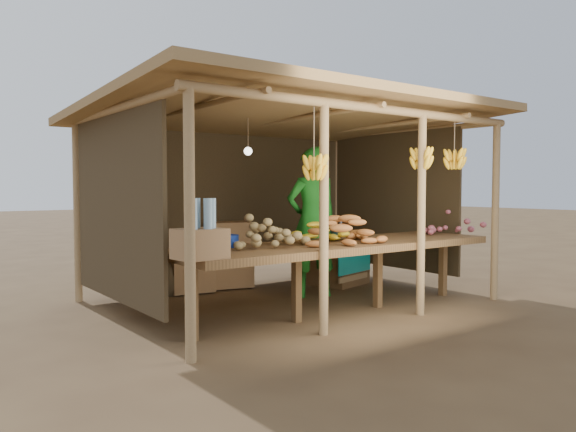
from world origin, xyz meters
TOP-DOWN VIEW (x-y plane):
  - ground at (0.00, 0.00)m, footprint 60.00×60.00m
  - stall_structure at (0.03, -0.04)m, footprint 4.70×3.50m
  - counter at (0.00, -0.95)m, footprint 3.90×1.05m
  - potato_heap at (-0.91, -0.90)m, footprint 0.99×0.79m
  - sweet_potato_heap at (-0.09, -1.08)m, footprint 1.15×0.93m
  - onion_heap at (1.90, -1.04)m, footprint 0.88×0.55m
  - banana_pile at (-0.13, -0.70)m, footprint 0.71×0.50m
  - tomato_basin at (-1.27, -0.57)m, footprint 0.34×0.34m
  - bottle_box at (-1.90, -1.29)m, footprint 0.43×0.35m
  - vendor at (0.40, 0.02)m, footprint 0.78×0.60m
  - tarp_crate at (1.28, 0.49)m, footprint 0.96×0.88m
  - carton_stack at (-0.33, 1.18)m, footprint 1.26×0.55m
  - burlap_sacks at (-1.22, 1.20)m, footprint 0.77×0.40m

SIDE VIEW (x-z plane):
  - ground at x=0.00m, z-range 0.00..0.00m
  - burlap_sacks at x=-1.22m, z-range -0.04..0.51m
  - carton_stack at x=-0.33m, z-range -0.05..0.85m
  - tarp_crate at x=1.28m, z-range -0.09..0.89m
  - counter at x=0.00m, z-range 0.34..1.14m
  - tomato_basin at x=-1.27m, z-range 0.78..0.96m
  - vendor at x=0.40m, z-range 0.00..1.92m
  - banana_pile at x=-0.13m, z-range 0.80..1.15m
  - onion_heap at x=1.90m, z-range 0.80..1.16m
  - sweet_potato_heap at x=-0.09m, z-range 0.80..1.16m
  - potato_heap at x=-0.91m, z-range 0.80..1.16m
  - bottle_box at x=-1.90m, z-range 0.74..1.25m
  - stall_structure at x=0.03m, z-range 0.70..3.13m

